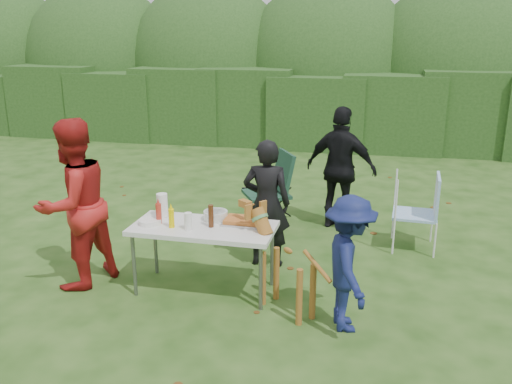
% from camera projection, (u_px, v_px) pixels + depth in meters
% --- Properties ---
extents(ground, '(80.00, 80.00, 0.00)m').
position_uv_depth(ground, '(223.00, 302.00, 5.61)').
color(ground, '#1E4211').
extents(hedge_row, '(22.00, 1.40, 1.70)m').
position_uv_depth(hedge_row, '(319.00, 110.00, 12.81)').
color(hedge_row, '#23471C').
rests_on(hedge_row, ground).
extents(shrub_backdrop, '(20.00, 2.60, 3.20)m').
position_uv_depth(shrub_backdrop, '(327.00, 72.00, 14.09)').
color(shrub_backdrop, '#3D6628').
rests_on(shrub_backdrop, ground).
extents(folding_table, '(1.50, 0.70, 0.74)m').
position_uv_depth(folding_table, '(203.00, 231.00, 5.68)').
color(folding_table, silver).
rests_on(folding_table, ground).
extents(person_cook, '(0.58, 0.41, 1.52)m').
position_uv_depth(person_cook, '(267.00, 203.00, 6.31)').
color(person_cook, black).
rests_on(person_cook, ground).
extents(person_red_jacket, '(0.97, 1.08, 1.84)m').
position_uv_depth(person_red_jacket, '(74.00, 204.00, 5.77)').
color(person_red_jacket, '#AD1C1B').
rests_on(person_red_jacket, ground).
extents(person_black_puffy, '(1.08, 0.68, 1.72)m').
position_uv_depth(person_black_puffy, '(341.00, 169.00, 7.48)').
color(person_black_puffy, black).
rests_on(person_black_puffy, ground).
extents(child, '(0.70, 0.94, 1.30)m').
position_uv_depth(child, '(349.00, 264.00, 4.97)').
color(child, '#141D50').
rests_on(child, ground).
extents(dog, '(1.09, 0.96, 1.00)m').
position_uv_depth(dog, '(288.00, 265.00, 5.30)').
color(dog, '#986025').
rests_on(dog, ground).
extents(camping_chair, '(0.92, 0.92, 1.08)m').
position_uv_depth(camping_chair, '(266.00, 190.00, 7.62)').
color(camping_chair, '#1B3F2E').
rests_on(camping_chair, ground).
extents(lawn_chair, '(0.61, 0.61, 0.99)m').
position_uv_depth(lawn_chair, '(415.00, 211.00, 6.86)').
color(lawn_chair, '#418BDA').
rests_on(lawn_chair, ground).
extents(food_tray, '(0.45, 0.30, 0.02)m').
position_uv_depth(food_tray, '(244.00, 223.00, 5.73)').
color(food_tray, '#B7B7BA').
rests_on(food_tray, folding_table).
extents(focaccia_bread, '(0.40, 0.26, 0.04)m').
position_uv_depth(focaccia_bread, '(244.00, 220.00, 5.72)').
color(focaccia_bread, '#BF6A2B').
rests_on(focaccia_bread, food_tray).
extents(mustard_bottle, '(0.06, 0.06, 0.20)m').
position_uv_depth(mustard_bottle, '(171.00, 218.00, 5.60)').
color(mustard_bottle, '#EDD102').
rests_on(mustard_bottle, folding_table).
extents(ketchup_bottle, '(0.06, 0.06, 0.22)m').
position_uv_depth(ketchup_bottle, '(159.00, 214.00, 5.70)').
color(ketchup_bottle, red).
rests_on(ketchup_bottle, folding_table).
extents(beer_bottle, '(0.06, 0.06, 0.24)m').
position_uv_depth(beer_bottle, '(211.00, 216.00, 5.60)').
color(beer_bottle, '#47230F').
rests_on(beer_bottle, folding_table).
extents(paper_towel_roll, '(0.12, 0.12, 0.26)m').
position_uv_depth(paper_towel_roll, '(162.00, 205.00, 5.91)').
color(paper_towel_roll, white).
rests_on(paper_towel_roll, folding_table).
extents(cup_stack, '(0.08, 0.08, 0.18)m').
position_uv_depth(cup_stack, '(188.00, 221.00, 5.54)').
color(cup_stack, white).
rests_on(cup_stack, folding_table).
extents(pasta_bowl, '(0.26, 0.26, 0.10)m').
position_uv_depth(pasta_bowl, '(216.00, 215.00, 5.83)').
color(pasta_bowl, silver).
rests_on(pasta_bowl, folding_table).
extents(plate_stack, '(0.24, 0.24, 0.05)m').
position_uv_depth(plate_stack, '(150.00, 222.00, 5.71)').
color(plate_stack, white).
rests_on(plate_stack, folding_table).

